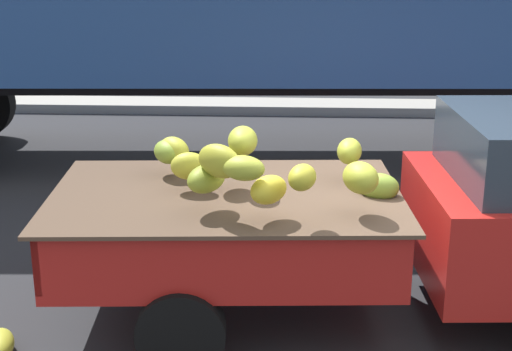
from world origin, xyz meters
name	(u,v)px	position (x,y,z in m)	size (l,w,h in m)	color
ground	(395,314)	(0.00, 0.00, 0.00)	(220.00, 220.00, 0.00)	#28282B
curb_strip	(341,107)	(0.00, 7.55, 0.08)	(80.00, 0.80, 0.16)	gray
pickup_truck	(465,216)	(0.49, -0.02, 0.89)	(4.89, 2.04, 1.70)	#B21E19
fallen_banana_bunch_near_tailgate	(0,344)	(-3.04, -0.77, 0.09)	(0.40, 0.21, 0.17)	gold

